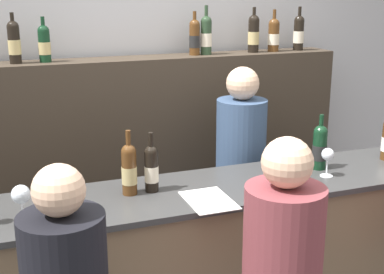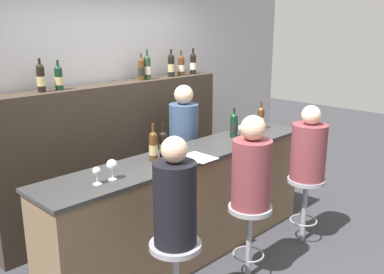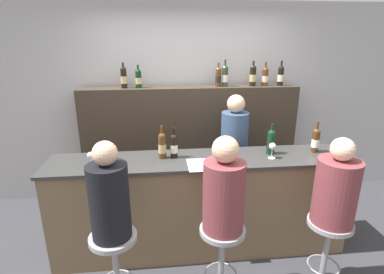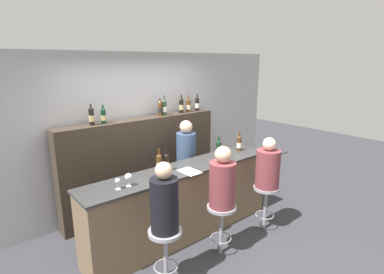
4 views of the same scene
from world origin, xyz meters
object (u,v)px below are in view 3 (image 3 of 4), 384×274
(wine_bottle_backbar_2, at_px, (218,77))
(guest_seated_left, at_px, (109,197))
(wine_bottle_backbar_1, at_px, (138,78))
(bar_stool_middle, at_px, (222,244))
(wine_bottle_backbar_0, at_px, (124,77))
(guest_seated_middle, at_px, (224,191))
(wine_bottle_counter_1, at_px, (174,146))
(wine_bottle_backbar_4, at_px, (253,75))
(bar_stool_left, at_px, (114,251))
(wine_bottle_counter_2, at_px, (271,142))
(bar_stool_right, at_px, (328,236))
(guest_seated_right, at_px, (336,188))
(wine_bottle_backbar_3, at_px, (225,76))
(wine_glass_0, at_px, (91,156))
(wine_bottle_counter_3, at_px, (316,140))
(wine_glass_2, at_px, (272,147))
(wine_bottle_counter_0, at_px, (162,145))
(wine_glass_1, at_px, (106,154))
(wine_bottle_backbar_5, at_px, (265,76))
(wine_bottle_backbar_6, at_px, (281,75))
(bartender, at_px, (233,164))

(wine_bottle_backbar_2, bearing_deg, guest_seated_left, -123.28)
(wine_bottle_backbar_1, distance_m, guest_seated_left, 1.87)
(guest_seated_left, relative_size, bar_stool_middle, 1.15)
(wine_bottle_backbar_0, xyz_separation_m, guest_seated_middle, (0.90, -1.74, -0.68))
(wine_bottle_counter_1, bearing_deg, wine_bottle_backbar_4, 44.27)
(bar_stool_left, bearing_deg, wine_bottle_counter_2, 25.01)
(bar_stool_right, relative_size, guest_seated_right, 0.92)
(guest_seated_left, height_order, guest_seated_right, guest_seated_left)
(wine_bottle_backbar_3, height_order, bar_stool_right, wine_bottle_backbar_3)
(wine_glass_0, xyz_separation_m, bar_stool_left, (0.24, -0.57, -0.60))
(wine_bottle_counter_3, height_order, wine_bottle_backbar_0, wine_bottle_backbar_0)
(wine_bottle_backbar_3, distance_m, wine_bottle_backbar_4, 0.36)
(wine_bottle_backbar_2, height_order, wine_glass_2, wine_bottle_backbar_2)
(wine_bottle_counter_0, relative_size, wine_bottle_backbar_0, 1.06)
(guest_seated_middle, xyz_separation_m, guest_seated_right, (0.93, -0.00, -0.03))
(bar_stool_right, distance_m, guest_seated_right, 0.46)
(wine_bottle_counter_2, xyz_separation_m, wine_glass_1, (-1.60, -0.12, -0.01))
(bar_stool_right, xyz_separation_m, guest_seated_right, (0.00, 0.00, 0.46))
(wine_bottle_backbar_4, bearing_deg, guest_seated_right, -83.34)
(wine_bottle_backbar_3, height_order, wine_glass_2, wine_bottle_backbar_3)
(wine_bottle_counter_3, height_order, bar_stool_middle, wine_bottle_counter_3)
(wine_bottle_backbar_5, relative_size, wine_glass_2, 1.89)
(wine_bottle_counter_0, distance_m, wine_bottle_counter_2, 1.09)
(wine_bottle_backbar_5, xyz_separation_m, wine_glass_1, (-1.86, -1.17, -0.54))
(wine_bottle_backbar_0, distance_m, wine_bottle_backbar_3, 1.26)
(wine_bottle_counter_2, height_order, guest_seated_middle, guest_seated_middle)
(wine_bottle_backbar_4, bearing_deg, wine_bottle_counter_0, -138.58)
(bar_stool_middle, height_order, bar_stool_right, same)
(wine_bottle_backbar_6, height_order, wine_glass_2, wine_bottle_backbar_6)
(wine_bottle_backbar_4, bearing_deg, guest_seated_middle, -112.50)
(wine_bottle_backbar_6, relative_size, bar_stool_left, 0.46)
(wine_bottle_counter_1, xyz_separation_m, bar_stool_left, (-0.52, -0.70, -0.62))
(wine_glass_0, relative_size, bar_stool_middle, 0.20)
(wine_bottle_backbar_1, bearing_deg, wine_bottle_backbar_3, 0.00)
(wine_bottle_backbar_2, relative_size, wine_glass_2, 1.87)
(wine_bottle_backbar_0, relative_size, bar_stool_right, 0.45)
(wine_glass_1, relative_size, bar_stool_middle, 0.23)
(wine_bottle_counter_3, xyz_separation_m, guest_seated_right, (-0.17, -0.70, -0.17))
(wine_bottle_backbar_5, xyz_separation_m, bartender, (-0.51, -0.57, -0.96))
(wine_bottle_backbar_6, height_order, bar_stool_middle, wine_bottle_backbar_6)
(wine_bottle_backbar_5, bearing_deg, wine_bottle_counter_0, -142.19)
(bartender, bearing_deg, wine_bottle_backbar_1, 152.65)
(wine_bottle_backbar_4, height_order, bar_stool_left, wine_bottle_backbar_4)
(wine_bottle_backbar_3, bearing_deg, wine_bottle_backbar_0, -180.00)
(wine_bottle_counter_0, relative_size, wine_bottle_backbar_4, 1.03)
(wine_bottle_counter_1, xyz_separation_m, guest_seated_right, (1.28, -0.70, -0.17))
(wine_bottle_counter_3, xyz_separation_m, wine_bottle_backbar_2, (-0.82, 1.05, 0.52))
(wine_bottle_backbar_4, height_order, wine_glass_0, wine_bottle_backbar_4)
(wine_bottle_backbar_1, relative_size, bar_stool_right, 0.41)
(wine_glass_0, relative_size, bartender, 0.09)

